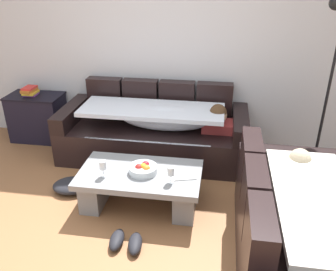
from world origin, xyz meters
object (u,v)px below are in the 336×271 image
object	(u,v)px
pair_of_shoes	(126,242)
crumpled_garment	(72,186)
fruit_bowl	(143,169)
open_magazine	(180,174)
floor_lamp	(327,78)
wine_glass_near_left	(103,166)
book_stack_on_cabinet	(30,91)
coffee_table	(140,184)
wine_glass_near_right	(171,172)
couch_along_wall	(157,132)
side_cabinet	(38,117)
couch_near_window	(297,232)

from	to	relation	value
pair_of_shoes	crumpled_garment	size ratio (longest dim) A/B	0.78
fruit_bowl	pair_of_shoes	xyz separation A→B (m)	(-0.03, -0.61, -0.38)
open_magazine	floor_lamp	xyz separation A→B (m)	(1.44, 0.99, 0.73)
wine_glass_near_left	book_stack_on_cabinet	distance (m)	2.01
coffee_table	wine_glass_near_right	world-z (taller)	wine_glass_near_right
floor_lamp	pair_of_shoes	bearing A→B (deg)	-138.77
couch_along_wall	wine_glass_near_right	xyz separation A→B (m)	(0.35, -1.17, 0.16)
coffee_table	floor_lamp	distance (m)	2.27
side_cabinet	crumpled_garment	distance (m)	1.50
fruit_bowl	couch_near_window	bearing A→B (deg)	-24.05
book_stack_on_cabinet	floor_lamp	xyz separation A→B (m)	(3.62, -0.26, 0.42)
wine_glass_near_left	wine_glass_near_right	distance (m)	0.65
open_magazine	crumpled_garment	world-z (taller)	open_magazine
couch_near_window	book_stack_on_cabinet	distance (m)	3.69
open_magazine	side_cabinet	world-z (taller)	side_cabinet
fruit_bowl	open_magazine	bearing A→B (deg)	2.18
couch_near_window	crumpled_garment	size ratio (longest dim) A/B	4.74
wine_glass_near_left	wine_glass_near_right	bearing A→B (deg)	-0.81
open_magazine	crumpled_garment	distance (m)	1.24
wine_glass_near_right	floor_lamp	world-z (taller)	floor_lamp
wine_glass_near_left	book_stack_on_cabinet	world-z (taller)	book_stack_on_cabinet
side_cabinet	book_stack_on_cabinet	size ratio (longest dim) A/B	3.22
couch_along_wall	crumpled_garment	bearing A→B (deg)	-129.81
wine_glass_near_left	floor_lamp	distance (m)	2.52
fruit_bowl	pair_of_shoes	distance (m)	0.72
floor_lamp	crumpled_garment	world-z (taller)	floor_lamp
crumpled_garment	couch_near_window	bearing A→B (deg)	-18.41
couch_near_window	book_stack_on_cabinet	size ratio (longest dim) A/B	8.50
coffee_table	fruit_bowl	bearing A→B (deg)	-3.94
crumpled_garment	coffee_table	bearing A→B (deg)	-8.57
couch_along_wall	open_magazine	size ratio (longest dim) A/B	8.13
coffee_table	open_magazine	xyz separation A→B (m)	(0.40, 0.01, 0.15)
wine_glass_near_right	floor_lamp	size ratio (longest dim) A/B	0.09
wine_glass_near_left	open_magazine	xyz separation A→B (m)	(0.73, 0.14, -0.11)
couch_along_wall	book_stack_on_cabinet	world-z (taller)	couch_along_wall
open_magazine	side_cabinet	xyz separation A→B (m)	(-2.13, 1.25, -0.06)
open_magazine	wine_glass_near_left	bearing A→B (deg)	174.56
wine_glass_near_left	side_cabinet	distance (m)	1.98
couch_along_wall	side_cabinet	distance (m)	1.72
wine_glass_near_left	pair_of_shoes	size ratio (longest dim) A/B	0.53
fruit_bowl	wine_glass_near_right	world-z (taller)	wine_glass_near_right
side_cabinet	couch_along_wall	bearing A→B (deg)	-7.60
book_stack_on_cabinet	pair_of_shoes	world-z (taller)	book_stack_on_cabinet
wine_glass_near_right	open_magazine	xyz separation A→B (m)	(0.07, 0.15, -0.11)
coffee_table	crumpled_garment	distance (m)	0.82
crumpled_garment	wine_glass_near_right	bearing A→B (deg)	-12.84
couch_along_wall	crumpled_garment	distance (m)	1.23
coffee_table	couch_along_wall	bearing A→B (deg)	91.56
couch_near_window	wine_glass_near_right	bearing A→B (deg)	66.10
wine_glass_near_left	side_cabinet	size ratio (longest dim) A/B	0.23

